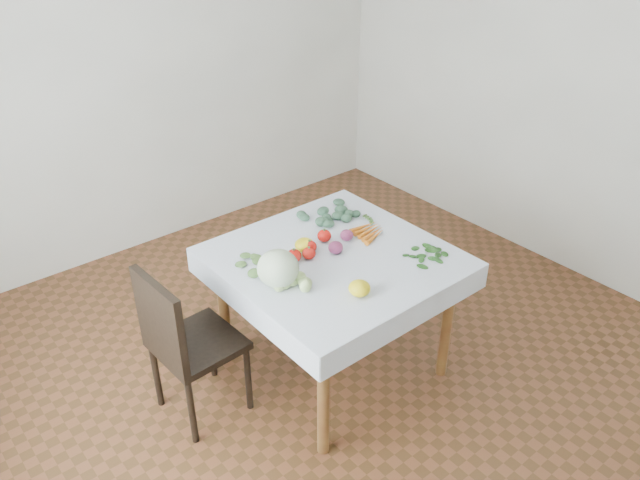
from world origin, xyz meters
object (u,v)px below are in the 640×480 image
at_px(cabbage, 278,268).
at_px(heirloom_back, 305,245).
at_px(carrot_bunch, 369,231).
at_px(chair, 182,339).
at_px(table, 334,272).

distance_m(cabbage, heirloom_back, 0.34).
xyz_separation_m(heirloom_back, carrot_bunch, (0.39, -0.08, -0.02)).
distance_m(chair, cabbage, 0.60).
xyz_separation_m(table, chair, (-0.82, 0.19, -0.15)).
distance_m(table, heirloom_back, 0.22).
height_order(heirloom_back, carrot_bunch, heirloom_back).
relative_size(cabbage, carrot_bunch, 1.08).
distance_m(table, chair, 0.86).
distance_m(chair, carrot_bunch, 1.16).
relative_size(chair, heirloom_back, 8.47).
bearing_deg(table, heirloom_back, 123.11).
bearing_deg(table, cabbage, -176.35).
bearing_deg(cabbage, carrot_bunch, 6.65).
xyz_separation_m(cabbage, carrot_bunch, (0.68, 0.08, -0.08)).
xyz_separation_m(chair, cabbage, (0.44, -0.22, 0.34)).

